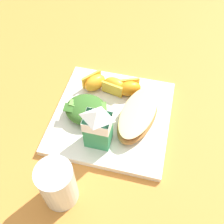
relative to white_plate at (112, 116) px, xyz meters
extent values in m
plane|color=#C67A33|center=(0.00, 0.00, -0.01)|extent=(3.00, 3.00, 0.00)
cube|color=white|center=(0.00, 0.00, 0.00)|extent=(0.28, 0.28, 0.02)
ellipsoid|color=#A87038|center=(-0.06, 0.00, 0.02)|extent=(0.11, 0.18, 0.03)
ellipsoid|color=maroon|center=(-0.06, 0.00, 0.03)|extent=(0.10, 0.17, 0.01)
ellipsoid|color=#EAD184|center=(-0.06, 0.00, 0.04)|extent=(0.10, 0.17, 0.01)
ellipsoid|color=#336023|center=(0.06, 0.01, 0.03)|extent=(0.10, 0.09, 0.04)
cube|color=#5B8E3D|center=(0.03, 0.02, 0.04)|extent=(0.04, 0.04, 0.01)
cube|color=#5B8E3D|center=(0.08, 0.01, 0.04)|extent=(0.03, 0.02, 0.02)
cube|color=#5B8E3D|center=(0.02, 0.01, 0.04)|extent=(0.03, 0.04, 0.01)
cube|color=#336023|center=(0.03, 0.03, 0.04)|extent=(0.03, 0.04, 0.01)
cube|color=#336023|center=(0.09, 0.03, 0.04)|extent=(0.03, 0.02, 0.01)
cube|color=#2D8451|center=(0.01, 0.08, 0.05)|extent=(0.06, 0.04, 0.09)
cube|color=white|center=(0.01, 0.08, 0.08)|extent=(0.06, 0.04, 0.03)
pyramid|color=white|center=(0.01, 0.08, 0.11)|extent=(0.06, 0.04, 0.02)
ellipsoid|color=orange|center=(-0.03, -0.08, 0.03)|extent=(0.07, 0.06, 0.04)
cube|color=gold|center=(-0.02, -0.09, 0.03)|extent=(0.06, 0.03, 0.03)
ellipsoid|color=orange|center=(0.01, -0.08, 0.03)|extent=(0.07, 0.05, 0.04)
cube|color=gold|center=(0.02, -0.06, 0.03)|extent=(0.06, 0.02, 0.03)
ellipsoid|color=orange|center=(0.06, -0.08, 0.03)|extent=(0.07, 0.07, 0.04)
cube|color=gold|center=(0.08, -0.09, 0.03)|extent=(0.04, 0.05, 0.03)
cylinder|color=silver|center=(0.05, 0.21, 0.05)|extent=(0.07, 0.07, 0.11)
camera|label=1|loc=(-0.09, 0.38, 0.54)|focal=43.37mm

